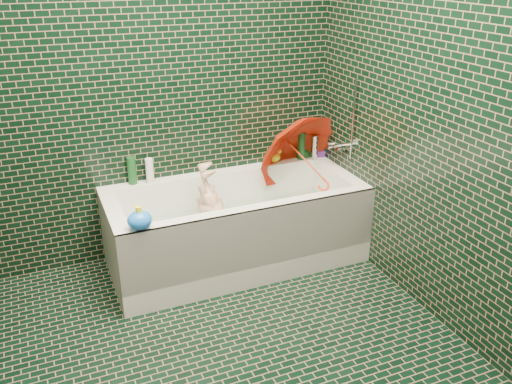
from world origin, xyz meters
name	(u,v)px	position (x,y,z in m)	size (l,w,h in m)	color
floor	(226,372)	(0.00, 0.00, 0.00)	(2.80, 2.80, 0.00)	black
wall_back	(147,77)	(0.00, 1.40, 1.25)	(2.80, 2.80, 0.00)	black
wall_front	(449,343)	(0.00, -1.40, 1.25)	(2.80, 2.80, 0.00)	black
wall_right	(461,110)	(1.30, 0.00, 1.25)	(2.80, 2.80, 0.00)	black
bathtub	(237,234)	(0.45, 1.01, 0.21)	(1.70, 0.75, 0.55)	white
bath_mat	(236,240)	(0.45, 1.02, 0.16)	(1.35, 0.47, 0.01)	green
water	(236,222)	(0.45, 1.02, 0.30)	(1.48, 0.53, 0.00)	silver
faucet	(344,141)	(1.26, 1.02, 0.77)	(0.18, 0.19, 0.55)	silver
child	(218,225)	(0.32, 1.00, 0.31)	(0.31, 0.20, 0.84)	tan
umbrella	(306,161)	(1.03, 1.12, 0.62)	(0.63, 0.63, 0.55)	red
soap_bottle_a	(318,156)	(1.25, 1.35, 0.55)	(0.10, 0.10, 0.26)	white
soap_bottle_b	(319,157)	(1.25, 1.32, 0.55)	(0.09, 0.09, 0.21)	#50217C
soap_bottle_c	(307,158)	(1.16, 1.34, 0.55)	(0.14, 0.14, 0.17)	#13431B
bottle_right_tall	(301,146)	(1.11, 1.35, 0.66)	(0.06, 0.06, 0.21)	#13431B
bottle_right_pump	(314,147)	(1.20, 1.31, 0.64)	(0.05, 0.05, 0.18)	silver
bottle_left_tall	(132,170)	(-0.16, 1.36, 0.64)	(0.06, 0.06, 0.19)	#13431B
bottle_left_short	(150,171)	(-0.05, 1.33, 0.64)	(0.05, 0.05, 0.17)	white
rubber_duck	(275,156)	(0.90, 1.36, 0.60)	(0.13, 0.09, 0.10)	yellow
bath_toy	(140,220)	(-0.25, 0.68, 0.61)	(0.17, 0.15, 0.14)	blue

